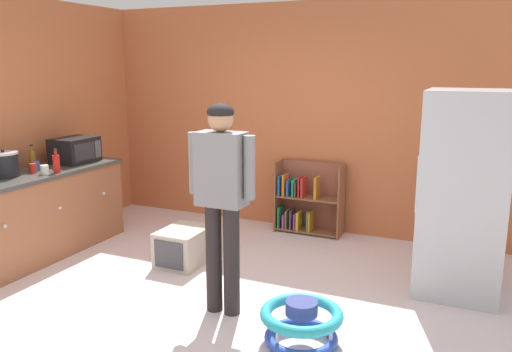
% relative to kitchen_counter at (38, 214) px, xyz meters
% --- Properties ---
extents(ground_plane, '(12.00, 12.00, 0.00)m').
position_rel_kitchen_counter_xyz_m(ground_plane, '(2.20, -0.23, -0.45)').
color(ground_plane, silver).
rests_on(ground_plane, ground).
extents(back_wall, '(5.20, 0.06, 2.70)m').
position_rel_kitchen_counter_xyz_m(back_wall, '(2.20, 2.10, 0.90)').
color(back_wall, '#C3683E').
rests_on(back_wall, ground).
extents(left_side_wall, '(0.06, 2.99, 2.70)m').
position_rel_kitchen_counter_xyz_m(left_side_wall, '(-0.43, 0.57, 0.90)').
color(left_side_wall, '#C56D41').
rests_on(left_side_wall, ground).
extents(kitchen_counter, '(0.65, 2.03, 0.90)m').
position_rel_kitchen_counter_xyz_m(kitchen_counter, '(0.00, 0.00, 0.00)').
color(kitchen_counter, '#9A5E3D').
rests_on(kitchen_counter, ground).
extents(refrigerator, '(0.73, 0.68, 1.78)m').
position_rel_kitchen_counter_xyz_m(refrigerator, '(4.07, 0.85, 0.44)').
color(refrigerator, '#B7BABF').
rests_on(refrigerator, ground).
extents(bookshelf, '(0.80, 0.28, 0.85)m').
position_rel_kitchen_counter_xyz_m(bookshelf, '(2.30, 1.91, -0.08)').
color(bookshelf, brown).
rests_on(bookshelf, ground).
extents(standing_person, '(0.57, 0.22, 1.70)m').
position_rel_kitchen_counter_xyz_m(standing_person, '(2.35, -0.34, 0.57)').
color(standing_person, '#2B2423').
rests_on(standing_person, ground).
extents(baby_walker, '(0.60, 0.60, 0.32)m').
position_rel_kitchen_counter_xyz_m(baby_walker, '(3.10, -0.53, -0.29)').
color(baby_walker, blue).
rests_on(baby_walker, ground).
extents(pet_carrier, '(0.42, 0.55, 0.36)m').
position_rel_kitchen_counter_xyz_m(pet_carrier, '(1.50, 0.43, -0.27)').
color(pet_carrier, '#BCB3A2').
rests_on(pet_carrier, ground).
extents(microwave, '(0.37, 0.48, 0.28)m').
position_rel_kitchen_counter_xyz_m(microwave, '(-0.01, 0.61, 0.59)').
color(microwave, black).
rests_on(microwave, kitchen_counter).
extents(crock_pot, '(0.28, 0.28, 0.27)m').
position_rel_kitchen_counter_xyz_m(crock_pot, '(-0.08, -0.28, 0.57)').
color(crock_pot, black).
rests_on(crock_pot, kitchen_counter).
extents(amber_bottle, '(0.07, 0.07, 0.25)m').
position_rel_kitchen_counter_xyz_m(amber_bottle, '(-0.23, 0.20, 0.55)').
color(amber_bottle, '#9E661E').
rests_on(amber_bottle, kitchen_counter).
extents(ketchup_bottle, '(0.07, 0.07, 0.25)m').
position_rel_kitchen_counter_xyz_m(ketchup_bottle, '(0.23, 0.09, 0.55)').
color(ketchup_bottle, red).
rests_on(ketchup_bottle, kitchen_counter).
extents(blue_cup, '(0.08, 0.08, 0.09)m').
position_rel_kitchen_counter_xyz_m(blue_cup, '(-0.05, 0.08, 0.50)').
color(blue_cup, blue).
rests_on(blue_cup, kitchen_counter).
extents(white_cup, '(0.08, 0.08, 0.09)m').
position_rel_kitchen_counter_xyz_m(white_cup, '(0.18, -0.03, 0.50)').
color(white_cup, white).
rests_on(white_cup, kitchen_counter).
extents(red_cup, '(0.08, 0.08, 0.09)m').
position_rel_kitchen_counter_xyz_m(red_cup, '(0.01, -0.02, 0.50)').
color(red_cup, red).
rests_on(red_cup, kitchen_counter).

